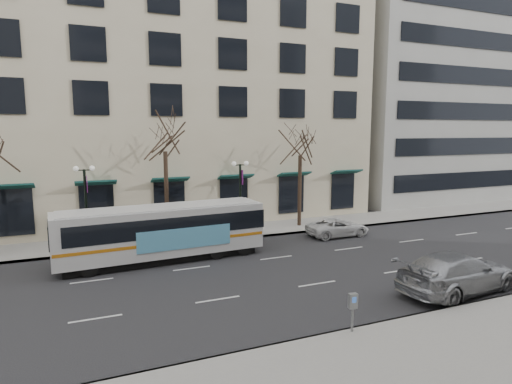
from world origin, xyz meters
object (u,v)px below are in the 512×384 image
lamp_post_left (86,203)px  pay_station (353,304)px  tree_far_mid (165,137)px  silver_car (457,272)px  lamp_post_right (240,194)px  tree_far_right (300,142)px  city_bus (164,231)px  white_pickup (338,227)px

lamp_post_left → pay_station: lamp_post_left is taller
tree_far_mid → silver_car: tree_far_mid is taller
tree_far_mid → lamp_post_right: bearing=-6.8°
tree_far_mid → tree_far_right: 10.01m
tree_far_right → city_bus: (-11.06, -4.47, -4.72)m
white_pickup → tree_far_right: bearing=19.5°
tree_far_mid → city_bus: size_ratio=0.74×
lamp_post_left → lamp_post_right: 10.00m
tree_far_right → lamp_post_right: tree_far_right is taller
lamp_post_left → pay_station: 17.75m
white_pickup → city_bus: bearing=95.2°
city_bus → tree_far_right: bearing=18.7°
white_pickup → lamp_post_right: bearing=65.7°
tree_far_right → white_pickup: 6.86m
pay_station → tree_far_right: bearing=75.7°
lamp_post_right → white_pickup: bearing=-24.8°
silver_car → white_pickup: silver_car is taller
tree_far_mid → pay_station: tree_far_mid is taller
pay_station → city_bus: bearing=119.1°
city_bus → silver_car: 15.17m
pay_station → white_pickup: bearing=66.4°
tree_far_mid → white_pickup: size_ratio=1.92×
lamp_post_right → pay_station: (-1.53, -15.50, -1.76)m
lamp_post_left → white_pickup: bearing=-10.0°
tree_far_mid → lamp_post_right: tree_far_mid is taller
city_bus → pay_station: 12.49m
lamp_post_right → white_pickup: lamp_post_right is taller
lamp_post_left → pay_station: size_ratio=3.66×
white_pickup → pay_station: (-7.72, -12.64, 0.56)m
lamp_post_right → city_bus: size_ratio=0.45×
tree_far_right → pay_station: (-6.53, -16.10, -5.24)m
lamp_post_left → pay_station: bearing=-61.4°
lamp_post_left → silver_car: lamp_post_left is taller
tree_far_mid → tree_far_right: tree_far_mid is taller
tree_far_right → white_pickup: bearing=-71.0°
lamp_post_left → white_pickup: size_ratio=1.17×
tree_far_mid → lamp_post_right: size_ratio=1.64×
lamp_post_right → city_bus: 7.31m
city_bus → pay_station: (4.54, -11.63, -0.52)m
tree_far_right → white_pickup: size_ratio=1.81×
silver_car → lamp_post_left: bearing=41.7°
city_bus → silver_car: (11.46, -9.92, -0.80)m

